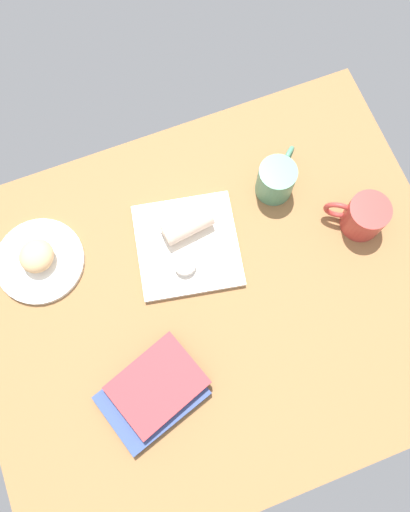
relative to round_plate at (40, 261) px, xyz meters
The scene contains 9 objects.
dining_table 41.66cm from the round_plate, 147.14° to the left, with size 110.00×90.00×4.00cm, color olive.
round_plate is the anchor object (origin of this frame).
scone_pastry 3.53cm from the round_plate, 162.64° to the right, with size 8.08×7.70×5.63cm, color #DDAF79.
square_plate 34.61cm from the round_plate, 165.46° to the left, with size 23.46×23.46×1.60cm, color silver.
sauce_cup 34.05cm from the round_plate, 156.69° to the left, with size 4.99×4.99×2.32cm.
breakfast_wrap 35.86cm from the round_plate, behind, with size 5.66×5.66×11.62cm, color beige.
book_stack 40.38cm from the round_plate, 112.53° to the left, with size 25.18×21.62×5.09cm.
coffee_mug 58.65cm from the round_plate, behind, with size 12.03×11.36×9.84cm.
second_mug 75.89cm from the round_plate, 166.55° to the left, with size 13.10×10.92×9.36cm.
Camera 1 is at (10.29, 21.07, 120.20)cm, focal length 36.10 mm.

